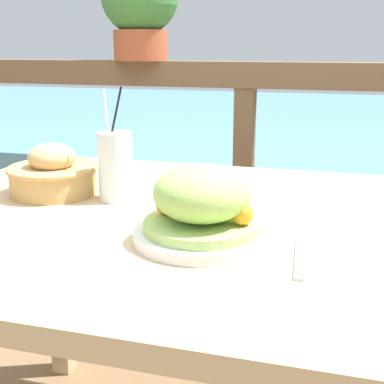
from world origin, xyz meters
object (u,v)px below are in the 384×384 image
at_px(drink_glass, 115,166).
at_px(bread_basket, 53,174).
at_px(salad_plate, 202,209).
at_px(potted_plant, 140,3).

height_order(drink_glass, bread_basket, drink_glass).
distance_m(drink_glass, bread_basket, 0.16).
height_order(salad_plate, bread_basket, salad_plate).
bearing_deg(potted_plant, drink_glass, -72.84).
height_order(bread_basket, potted_plant, potted_plant).
xyz_separation_m(drink_glass, bread_basket, (-0.16, 0.01, -0.03)).
xyz_separation_m(bread_basket, potted_plant, (-0.10, 0.83, 0.43)).
bearing_deg(drink_glass, salad_plate, -38.31).
bearing_deg(drink_glass, potted_plant, 107.16).
relative_size(drink_glass, potted_plant, 0.67).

